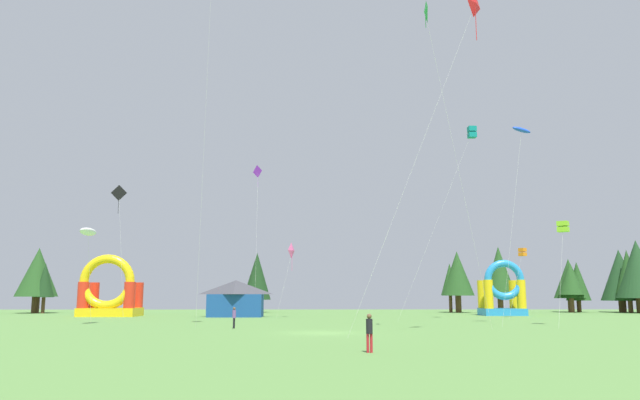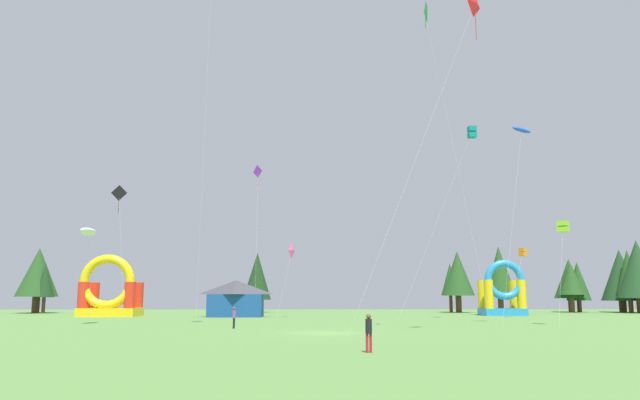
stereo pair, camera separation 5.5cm
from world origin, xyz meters
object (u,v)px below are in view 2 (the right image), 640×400
at_px(person_near_camera, 234,316).
at_px(kite_black_diamond, 120,194).
at_px(kite_purple_diamond, 259,173).
at_px(inflatable_red_slide, 109,295).
at_px(kite_blue_parafoil, 521,130).
at_px(kite_red_diamond, 476,6).
at_px(person_left_edge, 369,329).
at_px(kite_orange_box, 523,252).
at_px(kite_lime_box, 563,227).
at_px(inflatable_yellow_castle, 503,294).
at_px(kite_white_parafoil, 88,232).
at_px(kite_pink_diamond, 293,252).
at_px(kite_teal_box, 472,133).
at_px(festival_tent, 236,298).
at_px(kite_green_diamond, 424,15).

bearing_deg(person_near_camera, kite_black_diamond, -132.87).
xyz_separation_m(kite_purple_diamond, inflatable_red_slide, (-16.27, -4.48, -15.04)).
bearing_deg(kite_black_diamond, inflatable_red_slide, 130.17).
bearing_deg(kite_blue_parafoil, kite_red_diamond, -118.99).
height_order(kite_purple_diamond, person_near_camera, kite_purple_diamond).
xyz_separation_m(kite_black_diamond, person_left_edge, (24.68, -41.05, -12.81)).
relative_size(kite_black_diamond, person_left_edge, 8.76).
relative_size(kite_red_diamond, kite_orange_box, 2.89).
bearing_deg(kite_lime_box, kite_orange_box, 81.83).
xyz_separation_m(person_near_camera, inflatable_red_slide, (-17.32, 23.69, 1.51)).
bearing_deg(kite_purple_diamond, inflatable_yellow_castle, -3.53).
height_order(kite_white_parafoil, person_left_edge, kite_white_parafoil).
xyz_separation_m(kite_purple_diamond, kite_blue_parafoil, (24.40, -24.64, -1.35)).
bearing_deg(kite_black_diamond, kite_pink_diamond, -8.16).
bearing_deg(kite_teal_box, kite_pink_diamond, 156.11).
xyz_separation_m(kite_lime_box, festival_tent, (-28.88, 19.51, -5.88)).
distance_m(kite_lime_box, kite_green_diamond, 20.53).
bearing_deg(kite_black_diamond, festival_tent, -0.75).
relative_size(kite_teal_box, kite_white_parafoil, 2.34).
bearing_deg(kite_white_parafoil, kite_purple_diamond, 63.28).
distance_m(kite_orange_box, person_near_camera, 34.83).
xyz_separation_m(kite_red_diamond, person_left_edge, (-7.91, -9.06, -19.68)).
bearing_deg(person_near_camera, person_left_edge, 35.34).
bearing_deg(kite_purple_diamond, kite_green_diamond, -66.30).
relative_size(kite_orange_box, festival_tent, 1.24).
relative_size(kite_purple_diamond, person_near_camera, 11.75).
xyz_separation_m(kite_teal_box, kite_white_parafoil, (-34.33, -7.19, -10.61)).
height_order(person_left_edge, festival_tent, festival_tent).
relative_size(kite_black_diamond, festival_tent, 2.43).
height_order(kite_lime_box, kite_teal_box, kite_teal_box).
bearing_deg(kite_teal_box, festival_tent, 156.40).
bearing_deg(inflatable_yellow_castle, kite_green_diamond, -114.77).
relative_size(kite_pink_diamond, kite_black_diamond, 0.53).
xyz_separation_m(kite_black_diamond, kite_orange_box, (44.82, -3.40, -6.82)).
relative_size(kite_red_diamond, kite_purple_diamond, 1.18).
bearing_deg(kite_blue_parafoil, kite_green_diamond, -137.33).
height_order(kite_pink_diamond, inflatable_red_slide, kite_pink_diamond).
relative_size(kite_black_diamond, kite_blue_parafoil, 0.88).
xyz_separation_m(kite_purple_diamond, person_near_camera, (1.04, -28.17, -16.55)).
xyz_separation_m(kite_teal_box, inflatable_yellow_castle, (6.88, 14.52, -15.75)).
height_order(kite_lime_box, festival_tent, kite_lime_box).
distance_m(kite_white_parafoil, kite_orange_box, 43.80).
xyz_separation_m(kite_white_parafoil, kite_orange_box, (41.31, 14.55, -0.65)).
bearing_deg(kite_blue_parafoil, person_left_edge, -124.43).
bearing_deg(kite_white_parafoil, kite_pink_diamond, 42.42).
bearing_deg(inflatable_yellow_castle, kite_blue_parafoil, -102.29).
distance_m(kite_pink_diamond, kite_black_diamond, 21.31).
relative_size(kite_pink_diamond, kite_teal_box, 0.41).
xyz_separation_m(person_near_camera, inflatable_yellow_castle, (28.33, 26.35, 1.56)).
bearing_deg(person_left_edge, kite_red_diamond, -139.83).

